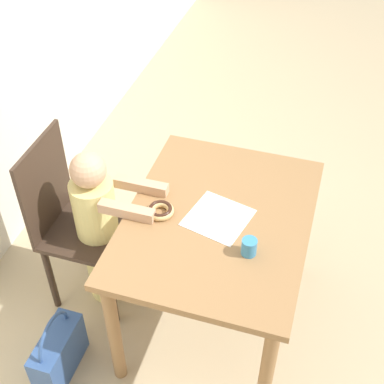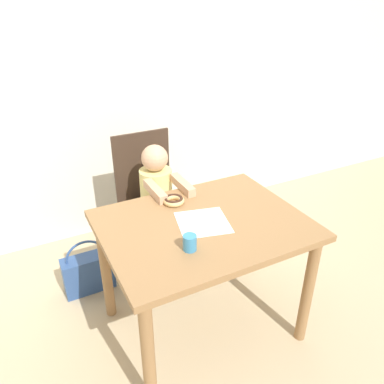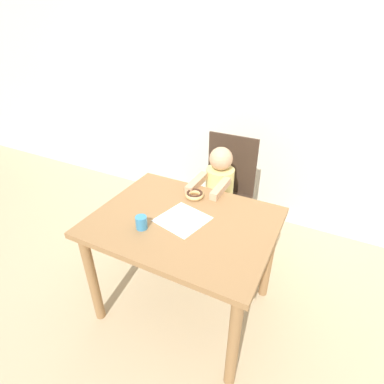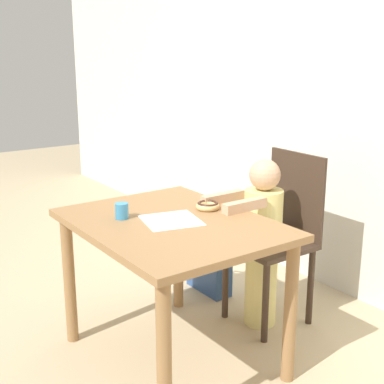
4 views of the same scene
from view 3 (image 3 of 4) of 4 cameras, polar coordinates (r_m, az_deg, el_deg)
name	(u,v)px [view 3 (image 3 of 4)]	position (r m, az deg, el deg)	size (l,w,h in m)	color
ground_plane	(185,304)	(2.23, -1.35, -20.49)	(12.00, 12.00, 0.00)	tan
wall_back	(259,83)	(2.66, 12.58, 19.64)	(8.00, 0.05, 2.50)	silver
dining_table	(184,235)	(1.79, -1.59, -8.15)	(1.03, 0.80, 0.72)	olive
chair	(224,195)	(2.40, 6.18, -0.61)	(0.40, 0.40, 0.95)	#38281E
child_figure	(218,203)	(2.30, 5.02, -2.06)	(0.23, 0.44, 0.94)	#E0D17F
donut	(195,194)	(1.92, 0.50, -0.47)	(0.12, 0.12, 0.04)	#DBB270
napkin	(182,220)	(1.72, -1.86, -5.28)	(0.31, 0.31, 0.00)	white
handbag	(166,221)	(2.70, -4.94, -5.45)	(0.32, 0.12, 0.39)	#2D4C84
cup	(141,223)	(1.66, -9.61, -5.76)	(0.06, 0.06, 0.08)	teal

